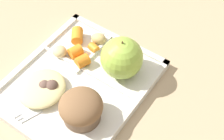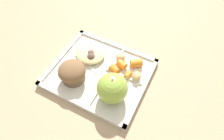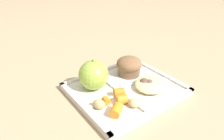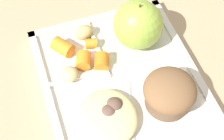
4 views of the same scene
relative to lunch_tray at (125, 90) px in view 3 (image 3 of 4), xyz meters
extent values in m
plane|color=tan|center=(0.00, 0.00, -0.01)|extent=(6.00, 6.00, 0.00)
cube|color=silver|center=(0.00, 0.00, 0.00)|extent=(0.31, 0.27, 0.01)
cube|color=silver|center=(0.00, -0.13, 0.01)|extent=(0.31, 0.01, 0.01)
cube|color=silver|center=(0.00, 0.13, 0.01)|extent=(0.31, 0.01, 0.01)
cube|color=silver|center=(-0.15, 0.00, 0.01)|extent=(0.01, 0.27, 0.01)
cube|color=silver|center=(0.15, 0.00, 0.01)|extent=(0.01, 0.27, 0.01)
cube|color=silver|center=(-0.03, 0.00, 0.01)|extent=(0.01, 0.24, 0.01)
cube|color=silver|center=(-0.08, -0.02, 0.01)|extent=(0.13, 0.01, 0.01)
sphere|color=#93B742|center=(-0.08, 0.06, 0.05)|extent=(0.09, 0.09, 0.09)
cylinder|color=#4C381E|center=(-0.08, 0.06, 0.10)|extent=(0.00, 0.00, 0.01)
cylinder|color=brown|center=(0.06, 0.06, 0.02)|extent=(0.07, 0.07, 0.03)
ellipsoid|color=brown|center=(0.06, 0.06, 0.05)|extent=(0.09, 0.09, 0.05)
cylinder|color=orange|center=(-0.09, -0.08, 0.02)|extent=(0.05, 0.04, 0.03)
cylinder|color=orange|center=(-0.05, -0.05, 0.02)|extent=(0.04, 0.03, 0.03)
cylinder|color=orange|center=(-0.04, -0.02, 0.02)|extent=(0.04, 0.03, 0.03)
cylinder|color=orange|center=(-0.09, -0.03, 0.02)|extent=(0.02, 0.03, 0.02)
ellipsoid|color=tan|center=(-0.12, -0.03, 0.02)|extent=(0.04, 0.04, 0.03)
ellipsoid|color=tan|center=(-0.04, -0.08, 0.02)|extent=(0.04, 0.04, 0.02)
ellipsoid|color=beige|center=(0.06, -0.05, 0.02)|extent=(0.10, 0.10, 0.02)
sphere|color=brown|center=(0.06, -0.04, 0.02)|extent=(0.03, 0.03, 0.03)
sphere|color=brown|center=(0.05, -0.03, 0.02)|extent=(0.03, 0.03, 0.03)
cube|color=silver|center=(0.05, -0.01, 0.01)|extent=(0.09, 0.04, 0.00)
cube|color=silver|center=(0.11, -0.03, 0.01)|extent=(0.04, 0.03, 0.00)
cylinder|color=silver|center=(0.14, -0.05, 0.01)|extent=(0.02, 0.01, 0.00)
cylinder|color=silver|center=(0.14, -0.04, 0.01)|extent=(0.02, 0.01, 0.00)
cylinder|color=silver|center=(0.15, -0.03, 0.01)|extent=(0.02, 0.01, 0.00)
camera|label=1|loc=(0.30, 0.30, 0.59)|focal=53.98mm
camera|label=2|loc=(-0.19, 0.29, 0.52)|focal=30.23mm
camera|label=3|loc=(-0.34, -0.40, 0.36)|focal=32.97mm
camera|label=4|loc=(0.29, -0.11, 0.50)|focal=54.20mm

